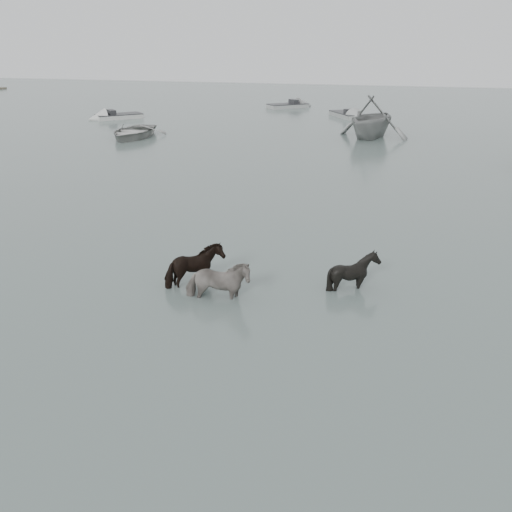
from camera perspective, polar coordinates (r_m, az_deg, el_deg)
name	(u,v)px	position (r m, az deg, el deg)	size (l,w,h in m)	color
ground	(272,313)	(14.21, 1.58, -5.73)	(140.00, 140.00, 0.00)	#54645F
pony_pinto	(217,273)	(14.65, -3.89, -1.71)	(0.80, 1.75, 1.48)	black
pony_dark	(195,262)	(15.55, -6.09, -0.61)	(1.36, 1.17, 1.37)	black
pony_black	(354,265)	(15.54, 9.79, -0.87)	(1.09, 1.22, 1.35)	black
rowboat_lead	(133,130)	(39.84, -12.24, 12.22)	(3.53, 4.94, 1.02)	#A6A5A1
rowboat_trail	(372,116)	(39.56, 11.55, 13.60)	(4.78, 5.54, 2.92)	gray
skiff_outer	(119,114)	(49.53, -13.55, 13.64)	(5.08, 1.60, 0.75)	beige
skiff_mid	(347,113)	(49.69, 9.12, 13.98)	(5.31, 1.60, 0.75)	gray
skiff_far	(288,104)	(55.69, 3.18, 14.96)	(5.24, 1.60, 0.75)	#969896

